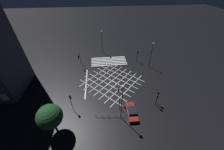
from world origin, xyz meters
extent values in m
plane|color=black|center=(0.00, 0.00, 0.00)|extent=(200.00, 200.00, 0.00)
cube|color=silver|center=(0.00, -7.37, 0.00)|extent=(11.13, 0.50, 0.01)
cube|color=silver|center=(0.00, -8.27, 0.00)|extent=(11.13, 0.50, 0.01)
cube|color=silver|center=(0.00, -9.17, 0.00)|extent=(11.13, 0.50, 0.01)
cube|color=silver|center=(0.00, -10.07, 0.00)|extent=(11.13, 0.50, 0.01)
cube|color=silver|center=(0.00, -10.97, 0.00)|extent=(11.13, 0.50, 0.01)
cube|color=silver|center=(0.00, -11.87, 0.00)|extent=(11.13, 0.50, 0.01)
cube|color=silver|center=(3.50, -3.50, 0.00)|extent=(9.72, 9.72, 0.01)
cube|color=silver|center=(-3.50, -3.50, 0.00)|extent=(9.72, 9.72, 0.01)
cube|color=silver|center=(2.33, -2.33, 0.00)|extent=(9.72, 9.72, 0.01)
cube|color=silver|center=(-2.33, -2.33, 0.00)|extent=(9.72, 9.72, 0.01)
cube|color=silver|center=(1.17, -1.17, 0.00)|extent=(9.72, 9.72, 0.01)
cube|color=silver|center=(-1.17, -1.17, 0.00)|extent=(9.72, 9.72, 0.01)
cube|color=silver|center=(0.00, 0.00, 0.00)|extent=(9.72, 9.72, 0.01)
cube|color=silver|center=(0.00, 0.00, 0.00)|extent=(9.72, 9.72, 0.01)
cube|color=silver|center=(-1.17, 1.17, 0.00)|extent=(9.72, 9.72, 0.01)
cube|color=silver|center=(1.17, 1.17, 0.00)|extent=(9.72, 9.72, 0.01)
cube|color=silver|center=(-2.33, 2.33, 0.00)|extent=(9.72, 9.72, 0.01)
cube|color=silver|center=(2.33, 2.33, 0.00)|extent=(9.72, 9.72, 0.01)
cube|color=silver|center=(-3.50, 3.50, 0.00)|extent=(9.72, 9.72, 0.01)
cube|color=silver|center=(3.50, 3.50, 0.00)|extent=(9.72, 9.72, 0.01)
cube|color=silver|center=(6.68, 0.00, 0.00)|extent=(0.30, 11.13, 0.01)
cube|color=beige|center=(22.75, 5.03, 2.00)|extent=(1.40, 0.06, 1.80)
cylinder|color=#2D2D30|center=(-8.20, 8.80, 1.63)|extent=(0.11, 0.11, 3.26)
cube|color=black|center=(-8.07, 8.80, 2.76)|extent=(0.16, 0.28, 0.90)
sphere|color=red|center=(-7.96, 8.80, 3.06)|extent=(0.18, 0.18, 0.18)
sphere|color=black|center=(-7.96, 8.80, 2.76)|extent=(0.18, 0.18, 0.18)
sphere|color=black|center=(-7.96, 8.80, 2.46)|extent=(0.18, 0.18, 0.18)
cube|color=black|center=(-8.16, 8.80, 2.76)|extent=(0.02, 0.36, 0.98)
cylinder|color=#2D2D30|center=(8.69, -8.91, 2.14)|extent=(0.11, 0.11, 4.27)
cylinder|color=#2D2D30|center=(8.69, -7.87, 4.12)|extent=(0.09, 2.08, 0.09)
cube|color=black|center=(8.69, -6.84, 3.67)|extent=(0.28, 0.16, 0.90)
sphere|color=black|center=(8.69, -6.72, 3.97)|extent=(0.18, 0.18, 0.18)
sphere|color=orange|center=(8.69, -6.72, 3.67)|extent=(0.18, 0.18, 0.18)
sphere|color=black|center=(8.69, -6.72, 3.37)|extent=(0.18, 0.18, 0.18)
cube|color=black|center=(8.69, -6.93, 3.67)|extent=(0.36, 0.02, 0.98)
cylinder|color=#2D2D30|center=(-8.82, -8.55, 1.87)|extent=(0.11, 0.11, 3.74)
cube|color=black|center=(-8.82, -8.42, 3.24)|extent=(0.28, 0.16, 0.90)
sphere|color=black|center=(-8.82, -8.31, 3.54)|extent=(0.18, 0.18, 0.18)
sphere|color=black|center=(-8.82, -8.31, 3.24)|extent=(0.18, 0.18, 0.18)
sphere|color=green|center=(-8.82, -8.31, 2.94)|extent=(0.18, 0.18, 0.18)
cube|color=black|center=(-8.82, -8.51, 3.24)|extent=(0.36, 0.02, 0.98)
cylinder|color=#2D2D30|center=(8.87, 8.00, 2.13)|extent=(0.11, 0.11, 4.25)
cube|color=black|center=(8.74, 8.00, 3.75)|extent=(0.16, 0.28, 0.90)
sphere|color=black|center=(8.62, 8.00, 4.05)|extent=(0.18, 0.18, 0.18)
sphere|color=black|center=(8.62, 8.00, 3.75)|extent=(0.18, 0.18, 0.18)
sphere|color=green|center=(8.62, 8.00, 3.45)|extent=(0.18, 0.18, 0.18)
cube|color=black|center=(8.83, 8.00, 3.75)|extent=(0.02, 0.36, 0.98)
cylinder|color=#2D2D30|center=(-8.48, 8.31, 1.73)|extent=(0.11, 0.11, 3.46)
cube|color=black|center=(-8.48, 8.17, 2.96)|extent=(0.28, 0.16, 0.90)
sphere|color=red|center=(-8.48, 8.06, 3.26)|extent=(0.18, 0.18, 0.18)
sphere|color=black|center=(-8.48, 8.06, 2.96)|extent=(0.18, 0.18, 0.18)
sphere|color=black|center=(-8.48, 8.06, 2.66)|extent=(0.18, 0.18, 0.18)
cube|color=black|center=(-8.48, 8.26, 2.96)|extent=(0.36, 0.02, 0.98)
cylinder|color=#2D2D30|center=(-0.56, 8.78, 2.17)|extent=(0.11, 0.11, 4.33)
cylinder|color=#2D2D30|center=(-0.56, 7.90, 4.18)|extent=(0.09, 1.76, 0.09)
cube|color=black|center=(-0.56, 7.02, 3.73)|extent=(0.28, 0.16, 0.90)
sphere|color=black|center=(-0.56, 6.91, 4.03)|extent=(0.18, 0.18, 0.18)
sphere|color=black|center=(-0.56, 6.91, 3.73)|extent=(0.18, 0.18, 0.18)
sphere|color=green|center=(-0.56, 6.91, 3.43)|extent=(0.18, 0.18, 0.18)
cube|color=black|center=(-0.56, 7.11, 3.73)|extent=(0.36, 0.02, 0.98)
cylinder|color=#2D2D30|center=(1.70, -15.55, 3.66)|extent=(0.14, 0.14, 7.32)
sphere|color=#F9E0B2|center=(1.70, -15.55, 7.49)|extent=(0.55, 0.55, 0.55)
cylinder|color=#2D2D30|center=(-11.66, -5.35, 3.62)|extent=(0.14, 0.14, 7.25)
sphere|color=#F9E0B2|center=(-11.66, -5.35, 7.37)|extent=(0.43, 0.43, 0.43)
cylinder|color=#2D2D30|center=(-0.51, 10.91, 4.04)|extent=(0.14, 0.14, 8.08)
sphere|color=#F9E0B2|center=(-0.51, 10.91, 8.25)|extent=(0.58, 0.58, 0.58)
cylinder|color=#473323|center=(11.14, 12.19, 1.37)|extent=(0.36, 0.36, 2.75)
sphere|color=#19421E|center=(11.14, 12.19, 4.24)|extent=(3.97, 3.97, 3.97)
cube|color=maroon|center=(-2.78, 10.18, 0.48)|extent=(1.80, 4.51, 0.58)
cube|color=black|center=(-2.78, 10.29, 1.01)|extent=(1.58, 1.90, 0.48)
sphere|color=white|center=(-2.22, 7.97, 0.43)|extent=(0.16, 0.16, 0.16)
sphere|color=white|center=(-3.34, 7.97, 0.43)|extent=(0.16, 0.16, 0.16)
cylinder|color=black|center=(-2.00, 8.78, 0.32)|extent=(0.20, 0.64, 0.64)
cylinder|color=black|center=(-3.56, 8.78, 0.32)|extent=(0.20, 0.64, 0.64)
cylinder|color=black|center=(-2.00, 11.58, 0.32)|extent=(0.20, 0.64, 0.64)
cylinder|color=black|center=(-3.56, 11.58, 0.32)|extent=(0.20, 0.64, 0.64)
cylinder|color=gray|center=(4.33, 10.16, 0.53)|extent=(0.05, 0.05, 1.05)
cylinder|color=gray|center=(3.05, 10.30, 0.53)|extent=(0.05, 0.05, 1.05)
cylinder|color=gray|center=(1.78, 10.44, 0.53)|extent=(0.05, 0.05, 1.05)
cylinder|color=gray|center=(0.50, 10.58, 0.53)|extent=(0.05, 0.05, 1.05)
cylinder|color=gray|center=(-0.77, 10.72, 0.53)|extent=(0.05, 0.05, 1.05)
cylinder|color=gray|center=(-2.05, 10.85, 0.53)|extent=(0.05, 0.05, 1.05)
cylinder|color=gray|center=(1.14, 10.51, 1.01)|extent=(6.38, 0.73, 0.04)
cylinder|color=gray|center=(1.14, 10.51, 0.58)|extent=(6.38, 0.73, 0.04)
camera|label=1|loc=(2.64, 24.34, 21.52)|focal=20.00mm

